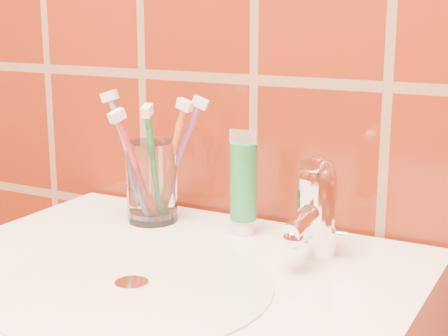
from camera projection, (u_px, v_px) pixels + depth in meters
The scene contains 8 objects.
glass_tumbler at pixel (152, 182), 0.93m from camera, with size 0.07×0.07×0.11m, color white.
toothpaste_tube at pixel (243, 186), 0.88m from camera, with size 0.04×0.03×0.14m.
faucet at pixel (316, 204), 0.80m from camera, with size 0.05×0.11×0.12m.
toothbrush_0 at pixel (153, 166), 0.91m from camera, with size 0.03×0.06×0.17m, color #217C42, non-canonical shape.
toothbrush_1 at pixel (177, 160), 0.93m from camera, with size 0.09×0.04×0.18m, color #914BA1, non-canonical shape.
toothbrush_2 at pixel (137, 169), 0.90m from camera, with size 0.04×0.08×0.17m, color red, non-canonical shape.
toothbrush_3 at pixel (130, 158), 0.92m from camera, with size 0.07×0.04×0.19m, color #6D94C2, non-canonical shape.
toothbrush_4 at pixel (170, 162), 0.92m from camera, with size 0.07×0.03×0.18m, color #CA6B23, non-canonical shape.
Camera 1 is at (0.40, 0.36, 1.14)m, focal length 55.00 mm.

